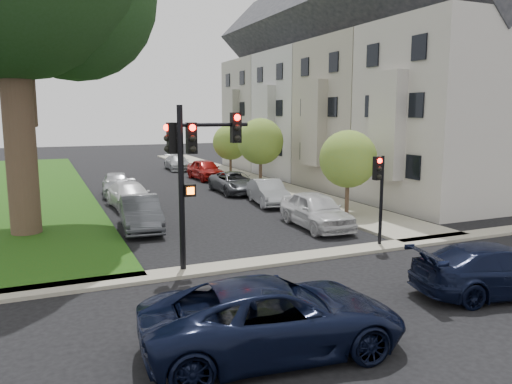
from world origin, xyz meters
name	(u,v)px	position (x,y,z in m)	size (l,w,h in m)	color
ground	(319,277)	(0.00, 0.00, 0.00)	(140.00, 140.00, 0.00)	black
grass_strip	(24,188)	(-9.00, 24.00, 0.06)	(8.00, 44.00, 0.12)	#1B4D12
sidewalk_right	(239,177)	(6.75, 24.00, 0.06)	(3.50, 44.00, 0.12)	#9F9B81
sidewalk_cross	(290,259)	(0.00, 2.00, 0.06)	(60.00, 1.00, 0.12)	#9F9B81
house_a	(446,79)	(12.45, 8.00, 6.93)	(7.70, 7.55, 15.97)	beige
house_b	(363,86)	(12.45, 15.50, 6.93)	(7.70, 7.55, 15.97)	#A59E88
house_c	(308,91)	(12.45, 23.00, 6.93)	(7.70, 7.55, 15.97)	#AFABA7
house_d	(269,94)	(12.45, 30.50, 6.93)	(7.70, 7.55, 15.97)	slate
small_tree_a	(348,159)	(6.20, 7.77, 2.86)	(2.87, 2.87, 4.31)	brown
small_tree_b	(261,141)	(6.20, 18.48, 3.19)	(3.20, 3.20, 4.80)	brown
small_tree_c	(230,142)	(6.20, 24.39, 2.82)	(2.82, 2.82, 4.24)	brown
traffic_signal_main	(193,158)	(-3.38, 2.23, 3.71)	(2.62, 0.67, 5.38)	black
traffic_signal_secondary	(379,184)	(3.88, 2.19, 2.47)	(0.46, 0.37, 3.54)	black
car_cross_near	(274,316)	(-3.45, -3.90, 0.80)	(2.64, 5.74, 1.59)	black
car_cross_far	(499,270)	(3.90, -3.32, 0.73)	(2.04, 5.02, 1.46)	black
car_parked_0	(316,210)	(3.41, 6.04, 0.80)	(1.90, 4.72, 1.61)	silver
car_parked_1	(268,192)	(3.86, 12.17, 0.70)	(1.49, 4.28, 1.41)	#999BA0
car_parked_2	(235,183)	(3.62, 16.80, 0.68)	(2.26, 4.90, 1.36)	#3F4247
car_parked_3	(206,170)	(3.90, 23.82, 0.79)	(1.85, 4.61, 1.57)	maroon
car_parked_4	(178,163)	(3.60, 31.17, 0.67)	(1.88, 4.63, 1.34)	#999BA0
car_parked_5	(141,213)	(-3.93, 8.78, 0.75)	(1.58, 4.55, 1.50)	#3F4247
car_parked_6	(130,196)	(-3.50, 14.11, 0.70)	(1.95, 4.80, 1.39)	silver
car_parked_7	(117,184)	(-3.54, 18.88, 0.73)	(1.73, 4.30, 1.47)	#999BA0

